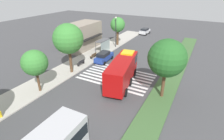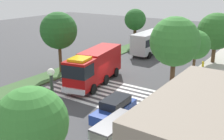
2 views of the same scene
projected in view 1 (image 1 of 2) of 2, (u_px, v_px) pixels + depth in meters
The scene contains 17 objects.
ground_plane at pixel (112, 80), 26.66m from camera, with size 120.00×120.00×0.00m, color #424244.
sidewalk at pixel (69, 69), 30.22m from camera, with size 60.00×4.66×0.14m, color #ADA89E.
median_strip at pixel (163, 93), 23.39m from camera, with size 60.00×3.00×0.14m, color #3D6033.
crosswalk at pixel (117, 76), 27.85m from camera, with size 6.75×10.96×0.01m.
fire_truck at pixel (123, 70), 25.21m from camera, with size 9.85×4.28×3.76m.
parked_car_mid at pixel (104, 57), 32.98m from camera, with size 4.73×2.16×1.83m.
parked_car_east at pixel (145, 31), 51.45m from camera, with size 4.28×2.23×1.67m.
bus_stop_shelter at pixel (104, 44), 37.04m from camera, with size 3.50×1.40×2.46m.
bench_near_shelter at pixel (93, 55), 34.44m from camera, with size 1.60×0.50×0.90m.
bench_west_of_shelter at pixel (81, 63), 31.30m from camera, with size 1.60×0.50×0.90m.
street_lamp at pixel (116, 30), 38.96m from camera, with size 0.36×0.36×6.69m.
storefront_building at pixel (82, 36), 39.15m from camera, with size 9.28×5.44×5.55m.
sidewalk_tree_west at pixel (35, 63), 22.14m from camera, with size 3.27×3.27×5.69m.
sidewalk_tree_center at pixel (68, 39), 26.64m from camera, with size 4.58×4.58×7.80m.
sidewalk_tree_far_east at pixel (118, 25), 40.19m from camera, with size 3.30×3.30×6.34m.
median_tree_west at pixel (167, 58), 20.49m from camera, with size 4.48×4.48×7.42m.
fire_hydrant at pixel (0, 114), 18.96m from camera, with size 0.28×0.28×0.70m, color gold.
Camera 1 is at (-20.58, -11.04, 12.95)m, focal length 28.55 mm.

